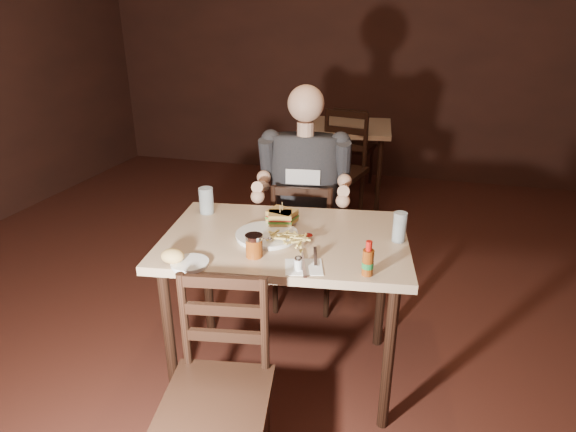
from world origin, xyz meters
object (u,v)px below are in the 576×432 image
(bg_chair_far, at_px, (354,147))
(bg_chair_near, at_px, (335,172))
(bg_table, at_px, (346,135))
(chair_near, at_px, (217,399))
(glass_left, at_px, (206,201))
(syrup_dispenser, at_px, (254,246))
(side_plate, at_px, (190,264))
(hot_sauce, at_px, (368,258))
(main_table, at_px, (285,254))
(glass_right, at_px, (399,227))
(dinner_plate, at_px, (267,236))
(chair_far, at_px, (304,242))
(diner, at_px, (304,170))

(bg_chair_far, bearing_deg, bg_chair_near, 99.41)
(bg_table, height_order, chair_near, chair_near)
(glass_left, height_order, syrup_dispenser, glass_left)
(side_plate, bearing_deg, chair_near, -53.77)
(bg_chair_near, relative_size, hot_sauce, 6.74)
(syrup_dispenser, bearing_deg, side_plate, -154.85)
(bg_chair_near, bearing_deg, main_table, -73.61)
(hot_sauce, bearing_deg, glass_right, 74.08)
(glass_right, bearing_deg, bg_chair_far, 101.69)
(dinner_plate, bearing_deg, side_plate, -122.96)
(dinner_plate, relative_size, side_plate, 1.84)
(dinner_plate, xyz_separation_m, hot_sauce, (0.48, -0.22, 0.06))
(bg_table, distance_m, syrup_dispenser, 2.72)
(hot_sauce, xyz_separation_m, side_plate, (-0.70, -0.12, -0.07))
(bg_table, distance_m, dinner_plate, 2.53)
(glass_right, bearing_deg, chair_far, 134.31)
(diner, xyz_separation_m, hot_sauce, (0.47, -0.88, -0.05))
(glass_right, height_order, syrup_dispenser, glass_right)
(main_table, relative_size, side_plate, 7.99)
(main_table, relative_size, syrup_dispenser, 12.23)
(syrup_dispenser, bearing_deg, hot_sauce, -11.47)
(bg_chair_near, bearing_deg, diner, -74.84)
(syrup_dispenser, bearing_deg, bg_chair_near, 83.12)
(glass_left, distance_m, glass_right, 0.97)
(bg_table, relative_size, bg_chair_near, 0.89)
(glass_right, relative_size, hot_sauce, 0.94)
(bg_chair_near, bearing_deg, glass_left, -88.04)
(bg_table, distance_m, hot_sauce, 2.80)
(diner, bearing_deg, side_plate, -110.36)
(bg_chair_far, bearing_deg, chair_near, 100.07)
(bg_chair_near, height_order, syrup_dispenser, bg_chair_near)
(glass_right, distance_m, hot_sauce, 0.36)
(bg_chair_far, height_order, hot_sauce, hot_sauce)
(glass_right, xyz_separation_m, hot_sauce, (-0.10, -0.34, 0.00))
(chair_near, bearing_deg, glass_right, 43.80)
(chair_near, bearing_deg, glass_left, 105.21)
(chair_near, distance_m, bg_chair_near, 2.63)
(hot_sauce, bearing_deg, diner, 117.93)
(glass_left, relative_size, side_plate, 0.89)
(bg_table, height_order, diner, diner)
(chair_near, bearing_deg, diner, 80.11)
(hot_sauce, xyz_separation_m, syrup_dispenser, (-0.47, 0.03, -0.02))
(main_table, height_order, side_plate, side_plate)
(main_table, xyz_separation_m, hot_sauce, (0.40, -0.26, 0.16))
(glass_left, relative_size, glass_right, 0.99)
(diner, distance_m, dinner_plate, 0.67)
(bg_table, distance_m, chair_near, 3.19)
(bg_chair_near, xyz_separation_m, side_plate, (-0.18, -2.32, 0.29))
(syrup_dispenser, distance_m, side_plate, 0.27)
(chair_near, height_order, bg_chair_far, bg_chair_far)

